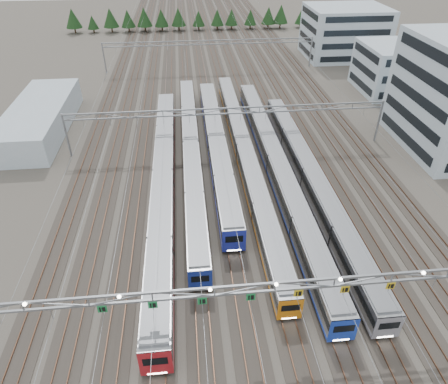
{
  "coord_description": "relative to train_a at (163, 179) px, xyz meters",
  "views": [
    {
      "loc": [
        -7.22,
        -24.39,
        35.45
      ],
      "look_at": [
        -2.6,
        20.99,
        3.5
      ],
      "focal_mm": 32.0,
      "sensor_mm": 36.0,
      "label": 1
    }
  ],
  "objects": [
    {
      "name": "train_f",
      "position": [
        22.5,
        -1.52,
        -0.13
      ],
      "size": [
        2.86,
        54.85,
        3.72
      ],
      "color": "black",
      "rests_on": "ground"
    },
    {
      "name": "train_a",
      "position": [
        0.0,
        0.0,
        0.0
      ],
      "size": [
        3.06,
        61.11,
        3.99
      ],
      "color": "black",
      "rests_on": "ground"
    },
    {
      "name": "depot_bldg_mid",
      "position": [
        53.03,
        37.97,
        3.14
      ],
      "size": [
        14.0,
        16.0,
        10.78
      ],
      "primitive_type": "cube",
      "color": "#ACC1CE",
      "rests_on": "ground"
    },
    {
      "name": "train_b",
      "position": [
        4.5,
        9.33,
        -0.22
      ],
      "size": [
        2.73,
        60.51,
        3.55
      ],
      "color": "black",
      "rests_on": "ground"
    },
    {
      "name": "train_c",
      "position": [
        9.0,
        10.53,
        -0.04
      ],
      "size": [
        3.0,
        51.19,
        3.91
      ],
      "color": "black",
      "rests_on": "ground"
    },
    {
      "name": "ground",
      "position": [
        11.25,
        -27.03,
        -2.25
      ],
      "size": [
        400.0,
        400.0,
        0.0
      ],
      "primitive_type": "plane",
      "color": "#47423A",
      "rests_on": "ground"
    },
    {
      "name": "train_e",
      "position": [
        18.0,
        2.99,
        -0.12
      ],
      "size": [
        2.88,
        63.66,
        3.76
      ],
      "color": "black",
      "rests_on": "ground"
    },
    {
      "name": "treeline",
      "position": [
        13.5,
        103.57,
        1.99
      ],
      "size": [
        100.1,
        5.6,
        7.02
      ],
      "color": "#332114",
      "rests_on": "ground"
    },
    {
      "name": "gantry_near",
      "position": [
        11.2,
        -27.15,
        4.84
      ],
      "size": [
        56.36,
        0.61,
        8.08
      ],
      "color": "gray",
      "rests_on": "ground"
    },
    {
      "name": "track_bed",
      "position": [
        11.25,
        72.97,
        -0.76
      ],
      "size": [
        54.0,
        260.0,
        5.42
      ],
      "color": "#2D2823",
      "rests_on": "ground"
    },
    {
      "name": "train_d",
      "position": [
        13.5,
        7.64,
        -0.26
      ],
      "size": [
        2.67,
        66.79,
        3.47
      ],
      "color": "black",
      "rests_on": "ground"
    },
    {
      "name": "gantry_mid",
      "position": [
        11.25,
        12.97,
        4.14
      ],
      "size": [
        56.36,
        0.36,
        8.0
      ],
      "color": "gray",
      "rests_on": "ground"
    },
    {
      "name": "depot_bldg_north",
      "position": [
        51.5,
        66.66,
        4.67
      ],
      "size": [
        22.0,
        18.0,
        13.84
      ],
      "primitive_type": "cube",
      "color": "#ACC1CE",
      "rests_on": "ground"
    },
    {
      "name": "gantry_far",
      "position": [
        11.25,
        57.97,
        4.14
      ],
      "size": [
        56.36,
        0.36,
        8.0
      ],
      "color": "gray",
      "rests_on": "ground"
    },
    {
      "name": "west_shed",
      "position": [
        -24.53,
        24.06,
        0.35
      ],
      "size": [
        10.0,
        30.0,
        5.19
      ],
      "primitive_type": "cube",
      "color": "#ACC1CE",
      "rests_on": "ground"
    }
  ]
}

